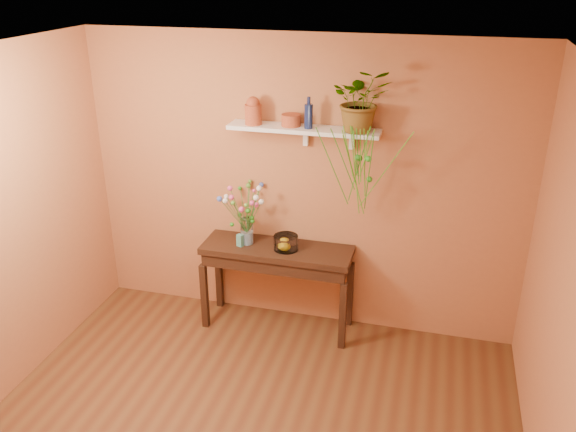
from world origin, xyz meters
TOP-DOWN VIEW (x-y plane):
  - room at (0.00, 0.00)m, footprint 4.04×4.04m
  - sideboard at (-0.16, 1.76)m, footprint 1.37×0.44m
  - wall_shelf at (0.06, 1.87)m, footprint 1.30×0.24m
  - terracotta_jug at (-0.39, 1.85)m, footprint 0.19×0.19m
  - terracotta_pot at (-0.06, 1.88)m, footprint 0.22×0.22m
  - blue_bottle at (0.10, 1.85)m, footprint 0.09×0.09m
  - spider_plant at (0.53, 1.86)m, footprint 0.55×0.51m
  - plant_fronds at (0.57, 1.71)m, footprint 0.77×0.43m
  - glass_vase at (-0.45, 1.77)m, footprint 0.12×0.12m
  - bouquet at (-0.47, 1.77)m, footprint 0.38×0.47m
  - glass_bowl at (-0.07, 1.74)m, footprint 0.22×0.22m
  - lemon at (-0.08, 1.73)m, footprint 0.08×0.08m
  - carton at (-0.49, 1.70)m, footprint 0.07×0.06m

SIDE VIEW (x-z plane):
  - sideboard at x=-0.16m, z-range 0.30..1.13m
  - lemon at x=-0.08m, z-range 0.84..0.92m
  - carton at x=-0.49m, z-range 0.83..0.95m
  - glass_bowl at x=-0.07m, z-range 0.83..0.96m
  - glass_vase at x=-0.45m, z-range 0.82..1.06m
  - bouquet at x=-0.47m, z-range 1.00..1.47m
  - room at x=0.00m, z-range 0.00..2.70m
  - plant_fronds at x=0.57m, z-range 1.32..2.10m
  - wall_shelf at x=0.06m, z-range 1.82..2.01m
  - terracotta_pot at x=-0.06m, z-range 1.94..2.04m
  - blue_bottle at x=0.10m, z-range 1.91..2.18m
  - terracotta_jug at x=-0.39m, z-range 1.93..2.17m
  - spider_plant at x=0.53m, z-range 1.94..2.45m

